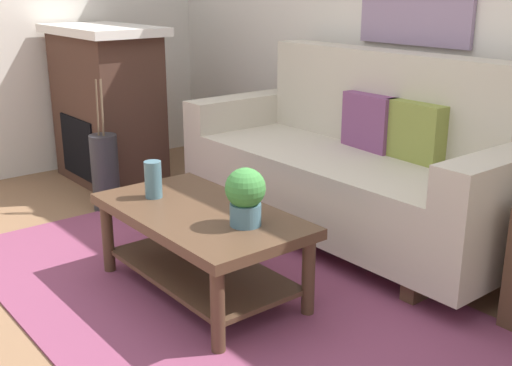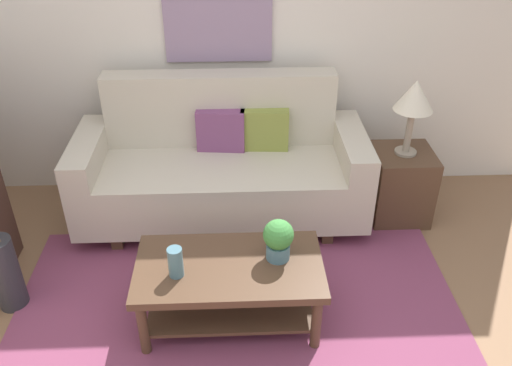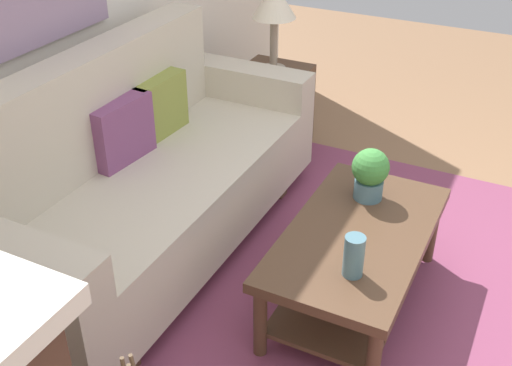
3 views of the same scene
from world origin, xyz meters
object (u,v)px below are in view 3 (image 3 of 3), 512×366
at_px(tabletop_vase, 354,256).
at_px(potted_plant_tabletop, 370,173).
at_px(coffee_table, 356,251).
at_px(table_lamp, 274,4).
at_px(throw_pillow_plum, 122,131).
at_px(throw_pillow_olive, 159,106).
at_px(side_table, 273,108).
at_px(couch, 147,180).

relative_size(tabletop_vase, potted_plant_tabletop, 0.71).
height_order(coffee_table, table_lamp, table_lamp).
relative_size(throw_pillow_plum, coffee_table, 0.33).
relative_size(throw_pillow_plum, tabletop_vase, 1.94).
bearing_deg(throw_pillow_olive, throw_pillow_plum, 180.00).
xyz_separation_m(tabletop_vase, side_table, (1.61, 1.12, -0.24)).
relative_size(throw_pillow_olive, tabletop_vase, 1.94).
distance_m(couch, throw_pillow_plum, 0.28).
xyz_separation_m(throw_pillow_plum, side_table, (1.37, -0.19, -0.40)).
relative_size(coffee_table, side_table, 1.96).
height_order(couch, table_lamp, table_lamp).
xyz_separation_m(throw_pillow_plum, coffee_table, (0.05, -1.24, -0.37)).
height_order(couch, side_table, couch).
xyz_separation_m(throw_pillow_olive, potted_plant_tabletop, (0.01, -1.19, -0.11)).
bearing_deg(couch, tabletop_vase, -101.59).
bearing_deg(throw_pillow_plum, table_lamp, -8.07).
bearing_deg(table_lamp, side_table, -90.00).
xyz_separation_m(couch, side_table, (1.37, -0.07, -0.15)).
height_order(coffee_table, potted_plant_tabletop, potted_plant_tabletop).
relative_size(couch, potted_plant_tabletop, 8.15).
bearing_deg(potted_plant_tabletop, throw_pillow_olive, 90.62).
bearing_deg(side_table, table_lamp, 90.00).
distance_m(tabletop_vase, side_table, 1.98).
bearing_deg(couch, coffee_table, -87.21).
bearing_deg(potted_plant_tabletop, couch, 107.88).
bearing_deg(side_table, throw_pillow_olive, 169.41).
relative_size(couch, throw_pillow_plum, 5.93).
bearing_deg(coffee_table, throw_pillow_olive, 77.46).
bearing_deg(couch, potted_plant_tabletop, -72.12).
bearing_deg(tabletop_vase, coffee_table, 14.03).
relative_size(tabletop_vase, side_table, 0.33).
bearing_deg(side_table, couch, 177.17).
bearing_deg(table_lamp, tabletop_vase, -145.22).
distance_m(throw_pillow_plum, table_lamp, 1.42).
xyz_separation_m(coffee_table, potted_plant_tabletop, (0.29, 0.05, 0.26)).
height_order(throw_pillow_olive, table_lamp, table_lamp).
bearing_deg(coffee_table, tabletop_vase, -165.97).
distance_m(coffee_table, side_table, 1.68).
height_order(couch, throw_pillow_plum, couch).
distance_m(potted_plant_tabletop, table_lamp, 1.49).
bearing_deg(throw_pillow_olive, potted_plant_tabletop, -89.38).
relative_size(throw_pillow_olive, side_table, 0.64).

